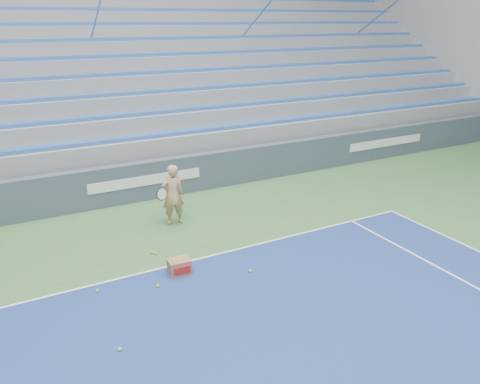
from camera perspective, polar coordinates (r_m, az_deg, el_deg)
name	(u,v)px	position (r m, az deg, el deg)	size (l,w,h in m)	color
sponsor_barrier	(145,181)	(13.41, -11.53, 1.37)	(30.00, 0.32, 1.10)	#3B485A
bleachers	(94,90)	(18.44, -17.35, 11.79)	(31.00, 9.15, 7.30)	gray
tennis_player	(173,195)	(11.56, -8.22, -0.35)	(0.89, 0.81, 1.54)	tan
ball_box	(179,267)	(9.55, -7.42, -9.03)	(0.44, 0.35, 0.32)	#8F6445
tennis_ball_0	(251,271)	(9.58, 1.30, -9.62)	(0.07, 0.07, 0.07)	#A9DC2D
tennis_ball_1	(156,253)	(10.41, -10.22, -7.37)	(0.07, 0.07, 0.07)	#A9DC2D
tennis_ball_2	(120,349)	(7.83, -14.46, -18.08)	(0.07, 0.07, 0.07)	#A9DC2D
tennis_ball_3	(152,252)	(10.48, -10.66, -7.21)	(0.07, 0.07, 0.07)	#A9DC2D
tennis_ball_4	(98,291)	(9.35, -16.98, -11.45)	(0.07, 0.07, 0.07)	#A9DC2D
tennis_ball_5	(158,286)	(9.23, -9.98, -11.22)	(0.07, 0.07, 0.07)	#A9DC2D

